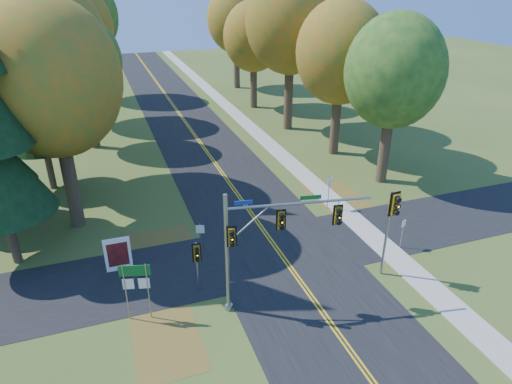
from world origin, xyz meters
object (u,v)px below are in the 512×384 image
object	(u,v)px
east_signal_pole	(392,213)
info_kiosk	(118,254)
route_sign_cluster	(136,281)
traffic_mast	(264,236)

from	to	relation	value
east_signal_pole	info_kiosk	world-z (taller)	east_signal_pole
route_sign_cluster	info_kiosk	bearing A→B (deg)	112.73
traffic_mast	info_kiosk	world-z (taller)	traffic_mast
traffic_mast	info_kiosk	distance (m)	9.06
east_signal_pole	info_kiosk	bearing A→B (deg)	155.53
traffic_mast	info_kiosk	size ratio (longest dim) A/B	3.46
traffic_mast	route_sign_cluster	size ratio (longest dim) A/B	2.22
east_signal_pole	route_sign_cluster	bearing A→B (deg)	172.87
traffic_mast	info_kiosk	xyz separation A→B (m)	(-6.47, 5.56, -3.07)
traffic_mast	route_sign_cluster	distance (m)	6.25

